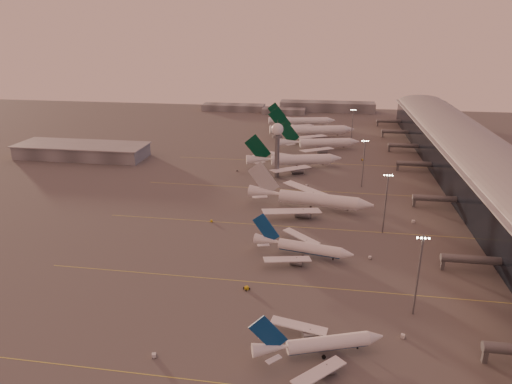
# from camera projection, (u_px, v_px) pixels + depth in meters

# --- Properties ---
(ground) EXTENTS (700.00, 700.00, 0.00)m
(ground) POSITION_uv_depth(u_px,v_px,m) (216.00, 296.00, 139.41)
(ground) COLOR #4F4C4D
(ground) RESTS_ON ground
(taxiway_markings) EXTENTS (180.00, 185.25, 0.02)m
(taxiway_markings) POSITION_uv_depth(u_px,v_px,m) (320.00, 227.00, 187.00)
(taxiway_markings) COLOR #D2CD4A
(taxiway_markings) RESTS_ON ground
(terminal) EXTENTS (57.00, 362.00, 23.04)m
(terminal) POSITION_uv_depth(u_px,v_px,m) (484.00, 173.00, 222.23)
(terminal) COLOR black
(terminal) RESTS_ON ground
(hangar) EXTENTS (82.00, 27.00, 8.50)m
(hangar) POSITION_uv_depth(u_px,v_px,m) (82.00, 151.00, 285.33)
(hangar) COLOR #5A5D61
(hangar) RESTS_ON ground
(radar_tower) EXTENTS (6.40, 6.40, 31.10)m
(radar_tower) POSITION_uv_depth(u_px,v_px,m) (277.00, 139.00, 242.84)
(radar_tower) COLOR slate
(radar_tower) RESTS_ON ground
(mast_a) EXTENTS (3.60, 0.56, 25.00)m
(mast_a) POSITION_uv_depth(u_px,v_px,m) (419.00, 272.00, 126.24)
(mast_a) COLOR slate
(mast_a) RESTS_ON ground
(mast_b) EXTENTS (3.60, 0.56, 25.00)m
(mast_b) POSITION_uv_depth(u_px,v_px,m) (386.00, 201.00, 177.71)
(mast_b) COLOR slate
(mast_b) RESTS_ON ground
(mast_c) EXTENTS (3.60, 0.56, 25.00)m
(mast_c) POSITION_uv_depth(u_px,v_px,m) (364.00, 161.00, 229.48)
(mast_c) COLOR slate
(mast_c) RESTS_ON ground
(mast_d) EXTENTS (3.60, 0.56, 25.00)m
(mast_d) POSITION_uv_depth(u_px,v_px,m) (352.00, 125.00, 313.28)
(mast_d) COLOR slate
(mast_d) RESTS_ON ground
(distant_horizon) EXTENTS (165.00, 37.50, 9.00)m
(distant_horizon) POSITION_uv_depth(u_px,v_px,m) (298.00, 107.00, 439.40)
(distant_horizon) COLOR #5A5D61
(distant_horizon) RESTS_ON ground
(narrowbody_near) EXTENTS (33.46, 26.23, 13.59)m
(narrowbody_near) POSITION_uv_depth(u_px,v_px,m) (319.00, 346.00, 113.59)
(narrowbody_near) COLOR white
(narrowbody_near) RESTS_ON ground
(narrowbody_mid) EXTENTS (36.88, 29.17, 14.53)m
(narrowbody_mid) POSITION_uv_depth(u_px,v_px,m) (302.00, 249.00, 162.75)
(narrowbody_mid) COLOR white
(narrowbody_mid) RESTS_ON ground
(widebody_white) EXTENTS (57.24, 45.54, 20.23)m
(widebody_white) POSITION_uv_depth(u_px,v_px,m) (310.00, 201.00, 204.98)
(widebody_white) COLOR white
(widebody_white) RESTS_ON ground
(greentail_a) EXTENTS (55.65, 44.37, 20.66)m
(greentail_a) POSITION_uv_depth(u_px,v_px,m) (295.00, 162.00, 264.15)
(greentail_a) COLOR white
(greentail_a) RESTS_ON ground
(greentail_b) EXTENTS (54.46, 43.46, 20.15)m
(greentail_b) POSITION_uv_depth(u_px,v_px,m) (319.00, 145.00, 302.94)
(greentail_b) COLOR white
(greentail_b) RESTS_ON ground
(greentail_c) EXTENTS (63.14, 50.41, 23.32)m
(greentail_c) POSITION_uv_depth(u_px,v_px,m) (312.00, 132.00, 335.76)
(greentail_c) COLOR white
(greentail_c) RESTS_ON ground
(greentail_d) EXTENTS (54.99, 43.93, 20.26)m
(greentail_d) POSITION_uv_depth(u_px,v_px,m) (302.00, 122.00, 372.08)
(greentail_d) COLOR white
(greentail_d) RESTS_ON ground
(gsv_truck_a) EXTENTS (5.90, 3.51, 2.24)m
(gsv_truck_a) POSITION_uv_depth(u_px,v_px,m) (156.00, 353.00, 113.41)
(gsv_truck_a) COLOR silver
(gsv_truck_a) RESTS_ON ground
(gsv_catering_a) EXTENTS (5.40, 3.60, 4.08)m
(gsv_catering_a) POSITION_uv_depth(u_px,v_px,m) (404.00, 332.00, 120.09)
(gsv_catering_a) COLOR silver
(gsv_catering_a) RESTS_ON ground
(gsv_tug_mid) EXTENTS (4.15, 4.24, 1.06)m
(gsv_tug_mid) POSITION_uv_depth(u_px,v_px,m) (247.00, 288.00, 142.70)
(gsv_tug_mid) COLOR gold
(gsv_tug_mid) RESTS_ON ground
(gsv_truck_b) EXTENTS (5.29, 2.06, 2.13)m
(gsv_truck_b) POSITION_uv_depth(u_px,v_px,m) (371.00, 256.00, 161.35)
(gsv_truck_b) COLOR silver
(gsv_truck_b) RESTS_ON ground
(gsv_truck_c) EXTENTS (5.00, 2.78, 1.91)m
(gsv_truck_c) POSITION_uv_depth(u_px,v_px,m) (212.00, 220.00, 191.82)
(gsv_truck_c) COLOR gold
(gsv_truck_c) RESTS_ON ground
(gsv_catering_b) EXTENTS (5.89, 3.27, 4.60)m
(gsv_catering_b) POSITION_uv_depth(u_px,v_px,m) (414.00, 218.00, 190.55)
(gsv_catering_b) COLOR silver
(gsv_catering_b) RESTS_ON ground
(gsv_tug_far) EXTENTS (3.60, 3.42, 0.89)m
(gsv_tug_far) POSITION_uv_depth(u_px,v_px,m) (306.00, 186.00, 234.47)
(gsv_tug_far) COLOR silver
(gsv_tug_far) RESTS_ON ground
(gsv_truck_d) EXTENTS (2.23, 5.10, 2.00)m
(gsv_truck_d) POSITION_uv_depth(u_px,v_px,m) (237.00, 170.00, 258.87)
(gsv_truck_d) COLOR #5C5F62
(gsv_truck_d) RESTS_ON ground
(gsv_tug_hangar) EXTENTS (3.45, 2.66, 0.87)m
(gsv_tug_hangar) POSITION_uv_depth(u_px,v_px,m) (363.00, 160.00, 279.71)
(gsv_tug_hangar) COLOR gold
(gsv_tug_hangar) RESTS_ON ground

